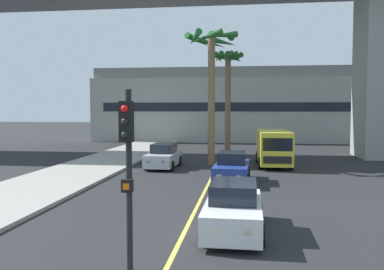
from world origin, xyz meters
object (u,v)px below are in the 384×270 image
at_px(traffic_light_median_near, 128,169).
at_px(palm_tree_near_median, 212,62).
at_px(car_queue_second, 233,209).
at_px(palm_tree_mid_median, 228,75).
at_px(car_queue_front, 232,168).
at_px(delivery_van, 274,147).
at_px(car_queue_third, 164,157).

relative_size(traffic_light_median_near, palm_tree_near_median, 0.47).
bearing_deg(car_queue_second, palm_tree_mid_median, 93.01).
height_order(car_queue_front, traffic_light_median_near, traffic_light_median_near).
height_order(palm_tree_near_median, palm_tree_mid_median, palm_tree_near_median).
xyz_separation_m(car_queue_second, traffic_light_median_near, (-1.83, -5.17, 1.99)).
bearing_deg(car_queue_second, delivery_van, 81.63).
xyz_separation_m(car_queue_second, palm_tree_mid_median, (-1.15, 21.94, 5.88)).
bearing_deg(car_queue_third, car_queue_second, -69.86).
distance_m(delivery_van, palm_tree_mid_median, 9.32).
bearing_deg(palm_tree_near_median, traffic_light_median_near, -89.69).
bearing_deg(palm_tree_mid_median, car_queue_second, -86.99).
height_order(delivery_van, traffic_light_median_near, traffic_light_median_near).
relative_size(car_queue_front, palm_tree_mid_median, 0.48).
xyz_separation_m(car_queue_third, palm_tree_mid_median, (3.76, 8.55, 5.88)).
bearing_deg(car_queue_front, palm_tree_near_median, 104.54).
distance_m(car_queue_second, palm_tree_mid_median, 22.75).
bearing_deg(palm_tree_mid_median, delivery_van, -63.90).
bearing_deg(car_queue_front, car_queue_third, 134.70).
height_order(car_queue_front, delivery_van, delivery_van).
height_order(car_queue_second, delivery_van, delivery_van).
bearing_deg(car_queue_second, car_queue_front, 92.23).
height_order(car_queue_second, palm_tree_near_median, palm_tree_near_median).
xyz_separation_m(car_queue_third, traffic_light_median_near, (3.08, -18.57, 1.99)).
bearing_deg(car_queue_front, car_queue_second, -87.77).
bearing_deg(delivery_van, car_queue_front, -112.16).
height_order(car_queue_second, palm_tree_mid_median, palm_tree_mid_median).
bearing_deg(car_queue_third, delivery_van, 13.15).
bearing_deg(car_queue_front, delivery_van, 67.84).
height_order(car_queue_third, palm_tree_mid_median, palm_tree_mid_median).
height_order(car_queue_front, palm_tree_mid_median, palm_tree_mid_median).
bearing_deg(palm_tree_near_median, car_queue_second, -82.60).
xyz_separation_m(car_queue_front, palm_tree_mid_median, (-0.81, 13.16, 5.88)).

